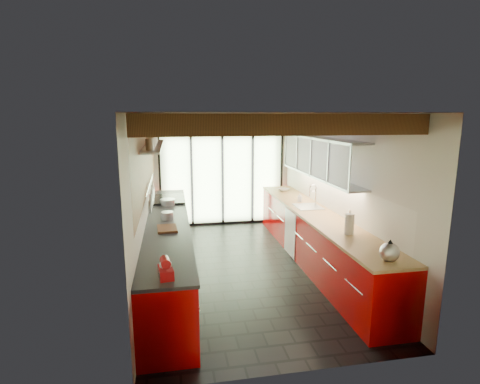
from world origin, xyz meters
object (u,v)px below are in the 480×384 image
Objects in this scene: kettle at (390,251)px; bowl at (284,190)px; paper_towel at (349,224)px; stand_mixer at (166,269)px; soap_bottle at (300,197)px.

bowl is (0.00, 4.17, -0.09)m from kettle.
paper_towel reaches higher than kettle.
stand_mixer is at bearing -121.36° from bowl.
stand_mixer is at bearing 179.86° from kettle.
kettle is 1.82× the size of soap_bottle.
paper_towel is (2.54, 1.00, 0.06)m from stand_mixer.
bowl is (0.00, 1.08, -0.06)m from soap_bottle.
kettle reaches higher than soap_bottle.
kettle is at bearing -90.00° from paper_towel.
paper_towel reaches higher than stand_mixer.
stand_mixer reaches higher than soap_bottle.
paper_towel is 3.17m from bowl.
paper_towel is 2.08× the size of soap_bottle.
kettle is at bearing -90.00° from soap_bottle.
soap_bottle is at bearing -90.00° from bowl.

